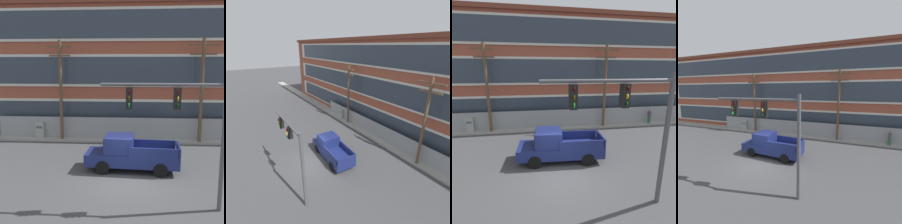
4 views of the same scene
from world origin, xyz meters
The scene contains 10 objects.
ground_plane centered at (0.00, 0.00, 0.00)m, with size 160.00×160.00×0.00m, color #424244.
sidewalk_building_side centered at (0.00, 8.43, 0.08)m, with size 80.00×1.65×0.16m, color #9E9B93.
brick_mill_building centered at (1.45, 14.17, 5.76)m, with size 53.76×10.42×11.50m.
chain_link_fence centered at (5.36, 8.52, 0.99)m, with size 32.66×0.06×1.94m.
traffic_signal_mast centered at (2.55, -2.58, 4.06)m, with size 5.21×0.43×5.72m.
pickup_truck_navy centered at (0.16, 1.90, 0.97)m, with size 5.60×2.27×2.09m.
utility_pole_near_corner centered at (-5.48, 8.08, 4.44)m, with size 2.00×0.26×8.12m.
utility_pole_midblock centered at (5.62, 7.93, 4.53)m, with size 2.30×0.26×8.21m.
electrical_cabinet centered at (-7.41, 8.36, 0.77)m, with size 0.70×0.44×1.54m.
pedestrian_near_cabinet centered at (10.88, 7.97, 0.97)m, with size 0.32×0.43×1.69m.
Camera 3 is at (-1.17, -8.58, 5.78)m, focal length 28.00 mm.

